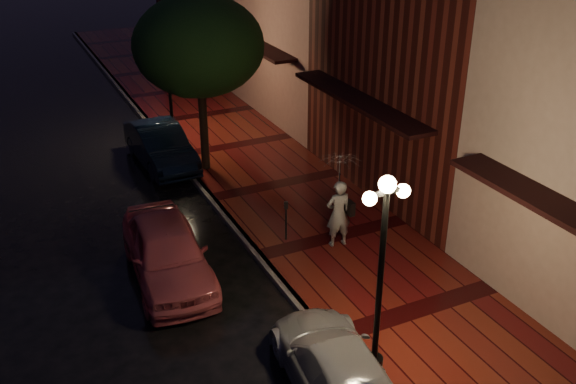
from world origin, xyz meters
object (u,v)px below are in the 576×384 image
street_tree (199,49)px  navy_car (161,146)px  streetlamp_far (169,77)px  pink_car (167,252)px  silver_car (337,369)px  woman_with_umbrella (339,186)px  streetlamp_near (381,267)px  parking_meter (286,217)px

street_tree → navy_car: 3.94m
streetlamp_far → pink_car: bearing=-107.3°
street_tree → pink_car: street_tree is taller
silver_car → woman_with_umbrella: bearing=-112.4°
streetlamp_near → street_tree: bearing=88.7°
navy_car → woman_with_umbrella: (2.73, -7.66, 1.18)m
street_tree → streetlamp_near: bearing=-91.3°
parking_meter → pink_car: bearing=-152.6°
silver_car → pink_car: bearing=-64.1°
street_tree → streetlamp_far: bearing=94.9°
navy_car → pink_car: bearing=-106.3°
streetlamp_near → navy_car: (-0.95, 12.26, -1.89)m
street_tree → parking_meter: bearing=-86.1°
streetlamp_far → parking_meter: 8.75m
pink_car → woman_with_umbrella: size_ratio=1.70×
navy_car → silver_car: bearing=-92.1°
navy_car → woman_with_umbrella: bearing=-72.5°
street_tree → navy_car: bearing=133.5°
navy_car → woman_with_umbrella: woman_with_umbrella is taller
streetlamp_near → silver_car: streetlamp_near is taller
parking_meter → streetlamp_far: bearing=117.8°
navy_car → parking_meter: size_ratio=3.74×
pink_car → woman_with_umbrella: woman_with_umbrella is taller
navy_car → parking_meter: bearing=-79.0°
street_tree → woman_with_umbrella: street_tree is taller
silver_car → parking_meter: parking_meter is taller
streetlamp_far → silver_car: 14.31m
streetlamp_far → street_tree: bearing=-85.1°
silver_car → woman_with_umbrella: woman_with_umbrella is taller
navy_car → silver_car: 12.41m
navy_car → streetlamp_near: bearing=-87.7°
streetlamp_near → parking_meter: bearing=83.3°
street_tree → navy_car: (-1.21, 1.27, -3.53)m
streetlamp_near → pink_car: 6.17m
street_tree → silver_car: (-1.21, -11.13, -3.62)m
streetlamp_far → woman_with_umbrella: size_ratio=1.63×
streetlamp_near → navy_car: size_ratio=1.00×
streetlamp_far → streetlamp_near: bearing=-90.0°
woman_with_umbrella → streetlamp_far: bearing=-74.0°
streetlamp_far → navy_car: bearing=-118.7°
street_tree → woman_with_umbrella: (1.52, -6.39, -2.35)m
navy_car → parking_meter: (1.59, -6.82, 0.14)m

